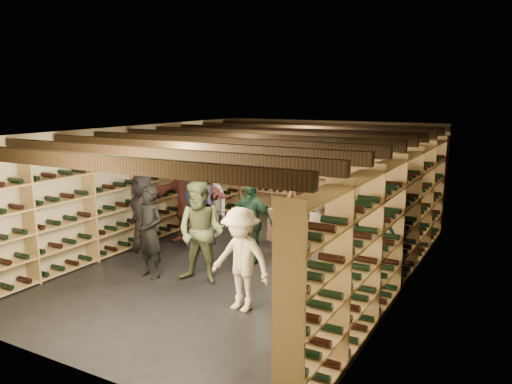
{
  "coord_description": "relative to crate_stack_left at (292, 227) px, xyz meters",
  "views": [
    {
      "loc": [
        4.31,
        -7.48,
        3.0
      ],
      "look_at": [
        0.05,
        0.2,
        1.29
      ],
      "focal_mm": 35.0,
      "sensor_mm": 36.0,
      "label": 1
    }
  ],
  "objects": [
    {
      "name": "person_10",
      "position": [
        -0.32,
        -1.16,
        0.33
      ],
      "size": [
        0.91,
        0.43,
        1.5
      ],
      "primitive_type": "imported",
      "rotation": [
        0.0,
        0.0,
        0.08
      ],
      "color": "#204734",
      "rests_on": "ground"
    },
    {
      "name": "person_0",
      "position": [
        -2.46,
        -1.59,
        0.34
      ],
      "size": [
        0.88,
        0.75,
        1.54
      ],
      "primitive_type": "imported",
      "rotation": [
        0.0,
        0.0,
        -0.42
      ],
      "color": "black",
      "rests_on": "ground"
    },
    {
      "name": "ceiling",
      "position": [
        -0.28,
        -1.3,
        1.98
      ],
      "size": [
        5.5,
        8.0,
        0.01
      ],
      "primitive_type": "cube",
      "color": "beige",
      "rests_on": "walls"
    },
    {
      "name": "person_8",
      "position": [
        0.75,
        -1.16,
        0.51
      ],
      "size": [
        0.98,
        0.79,
        1.88
      ],
      "primitive_type": "imported",
      "rotation": [
        0.0,
        0.0,
        -0.09
      ],
      "color": "#4B2A1A",
      "rests_on": "ground"
    },
    {
      "name": "person_3",
      "position": [
        0.61,
        -3.05,
        0.32
      ],
      "size": [
        1.01,
        0.64,
        1.49
      ],
      "primitive_type": "imported",
      "rotation": [
        0.0,
        0.0,
        -0.09
      ],
      "color": "beige",
      "rests_on": "ground"
    },
    {
      "name": "crate_stack_right",
      "position": [
        -0.4,
        0.25,
        -0.08
      ],
      "size": [
        0.59,
        0.5,
        0.68
      ],
      "rotation": [
        0.0,
        0.0,
        -0.39
      ],
      "color": "tan",
      "rests_on": "ground"
    },
    {
      "name": "person_6",
      "position": [
        -1.6,
        -0.92,
        0.43
      ],
      "size": [
        0.95,
        0.76,
        1.71
      ],
      "primitive_type": "imported",
      "rotation": [
        0.0,
        0.0,
        -0.29
      ],
      "color": "#212647",
      "rests_on": "ground"
    },
    {
      "name": "person_7",
      "position": [
        1.32,
        -1.96,
        0.36
      ],
      "size": [
        0.68,
        0.58,
        1.57
      ],
      "primitive_type": "imported",
      "rotation": [
        0.0,
        0.0,
        -0.43
      ],
      "color": "gray",
      "rests_on": "ground"
    },
    {
      "name": "person_11",
      "position": [
        1.23,
        -0.9,
        0.46
      ],
      "size": [
        1.67,
        0.62,
        1.76
      ],
      "primitive_type": "imported",
      "rotation": [
        0.0,
        0.0,
        -0.06
      ],
      "color": "#7A5183",
      "rests_on": "ground"
    },
    {
      "name": "person_1",
      "position": [
        -1.37,
        -2.66,
        0.35
      ],
      "size": [
        0.62,
        0.45,
        1.55
      ],
      "primitive_type": "imported",
      "rotation": [
        0.0,
        0.0,
        -0.15
      ],
      "color": "black",
      "rests_on": "ground"
    },
    {
      "name": "person_5",
      "position": [
        -2.08,
        -0.64,
        0.52
      ],
      "size": [
        1.83,
        0.96,
        1.89
      ],
      "primitive_type": "imported",
      "rotation": [
        0.0,
        0.0,
        0.24
      ],
      "color": "brown",
      "rests_on": "ground"
    },
    {
      "name": "person_4",
      "position": [
        1.9,
        -1.22,
        0.39
      ],
      "size": [
        1.03,
        0.62,
        1.64
      ],
      "primitive_type": "imported",
      "rotation": [
        0.0,
        0.0,
        -0.25
      ],
      "color": "#17767D",
      "rests_on": "ground"
    },
    {
      "name": "person_9",
      "position": [
        -1.86,
        -0.14,
        0.39
      ],
      "size": [
        1.21,
        0.97,
        1.64
      ],
      "primitive_type": "imported",
      "rotation": [
        0.0,
        0.0,
        -0.4
      ],
      "color": "#ABA99C",
      "rests_on": "ground"
    },
    {
      "name": "person_2",
      "position": [
        -0.5,
        -2.43,
        0.41
      ],
      "size": [
        0.9,
        0.75,
        1.67
      ],
      "primitive_type": "imported",
      "rotation": [
        0.0,
        0.0,
        0.16
      ],
      "color": "#5B6541",
      "rests_on": "ground"
    },
    {
      "name": "walls",
      "position": [
        -0.28,
        -1.3,
        0.78
      ],
      "size": [
        5.52,
        8.02,
        2.4
      ],
      "color": "#BEB293",
      "rests_on": "ground"
    },
    {
      "name": "crate_loose",
      "position": [
        0.52,
        0.32,
        -0.34
      ],
      "size": [
        0.56,
        0.43,
        0.17
      ],
      "primitive_type": "cube",
      "rotation": [
        0.0,
        0.0,
        0.21
      ],
      "color": "tan",
      "rests_on": "ground"
    },
    {
      "name": "person_12",
      "position": [
        1.9,
        -0.67,
        0.51
      ],
      "size": [
        1.06,
        0.86,
        1.88
      ],
      "primitive_type": "imported",
      "rotation": [
        0.0,
        0.0,
        0.33
      ],
      "color": "#333237",
      "rests_on": "ground"
    },
    {
      "name": "ground",
      "position": [
        -0.28,
        -1.3,
        -0.42
      ],
      "size": [
        8.0,
        8.0,
        0.0
      ],
      "primitive_type": "plane",
      "color": "black",
      "rests_on": "ground"
    },
    {
      "name": "ceiling_joists",
      "position": [
        -0.28,
        -1.3,
        1.84
      ],
      "size": [
        5.4,
        7.12,
        0.18
      ],
      "color": "black",
      "rests_on": "ground"
    },
    {
      "name": "wine_rack_back",
      "position": [
        -0.28,
        2.53,
        0.65
      ],
      "size": [
        4.7,
        0.3,
        2.15
      ],
      "color": "tan",
      "rests_on": "ground"
    },
    {
      "name": "crate_stack_left",
      "position": [
        0.0,
        0.0,
        0.0
      ],
      "size": [
        0.54,
        0.39,
        0.85
      ],
      "rotation": [
        0.0,
        0.0,
        -0.12
      ],
      "color": "tan",
      "rests_on": "ground"
    },
    {
      "name": "wine_rack_right",
      "position": [
        2.29,
        -1.3,
        0.65
      ],
      "size": [
        0.32,
        7.5,
        2.15
      ],
      "color": "tan",
      "rests_on": "ground"
    },
    {
      "name": "wine_rack_left",
      "position": [
        -2.85,
        -1.3,
        0.65
      ],
      "size": [
        0.32,
        7.5,
        2.15
      ],
      "color": "tan",
      "rests_on": "ground"
    }
  ]
}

